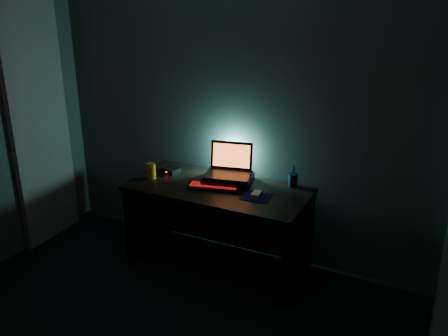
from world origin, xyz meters
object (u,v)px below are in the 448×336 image
object	(u,v)px
keyboard	(214,187)
router	(171,170)
mouse	(256,194)
laptop	(230,167)
pen_cup	(293,180)
juice_glass	(151,171)

from	to	relation	value
keyboard	router	bearing A→B (deg)	150.90
router	mouse	bearing A→B (deg)	4.04
laptop	mouse	world-z (taller)	laptop
pen_cup	juice_glass	xyz separation A→B (m)	(-1.15, -0.37, 0.01)
mouse	pen_cup	bearing A→B (deg)	54.39
laptop	keyboard	distance (m)	0.24
pen_cup	mouse	bearing A→B (deg)	-120.35
keyboard	mouse	xyz separation A→B (m)	(0.38, -0.00, 0.01)
laptop	pen_cup	xyz separation A→B (m)	(0.53, 0.11, -0.06)
router	keyboard	bearing A→B (deg)	-2.48
pen_cup	router	xyz separation A→B (m)	(-1.07, -0.18, -0.03)
router	juice_glass	bearing A→B (deg)	-100.38
laptop	router	xyz separation A→B (m)	(-0.54, -0.07, -0.10)
laptop	pen_cup	distance (m)	0.54
laptop	pen_cup	bearing A→B (deg)	-0.53
laptop	router	size ratio (longest dim) A/B	2.66
juice_glass	laptop	bearing A→B (deg)	22.28
keyboard	juice_glass	xyz separation A→B (m)	(-0.58, -0.05, 0.05)
mouse	pen_cup	xyz separation A→B (m)	(0.19, 0.33, 0.03)
pen_cup	juice_glass	size ratio (longest dim) A/B	0.82
keyboard	mouse	distance (m)	0.38
keyboard	mouse	size ratio (longest dim) A/B	3.96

